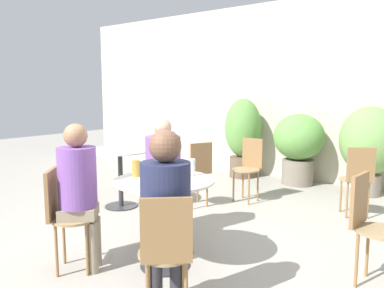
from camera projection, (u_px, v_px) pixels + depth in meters
The scene contains 20 objects.
ground_plane at pixel (149, 274), 3.03m from camera, with size 20.00×20.00×0.00m, color #9E998E.
storefront_wall at pixel (312, 91), 6.12m from camera, with size 10.00×0.06×3.00m.
cafe_table_near at pixel (164, 198), 3.09m from camera, with size 0.83×0.83×0.75m.
cafe_table_far at pixel (120, 162), 4.76m from camera, with size 0.84×0.84×0.75m.
bistro_chair_0 at pixel (163, 184), 3.91m from camera, with size 0.42×0.42×0.85m.
bistro_chair_1 at pixel (63, 210), 3.03m from camera, with size 0.42×0.42×0.85m.
bistro_chair_2 at pixel (166, 247), 2.29m from camera, with size 0.42×0.42×0.85m.
bistro_chair_3 at pixel (358, 175), 4.34m from camera, with size 0.40×0.41×0.85m.
bistro_chair_4 at pixel (369, 219), 2.81m from camera, with size 0.38×0.36×0.85m.
bistro_chair_5 at pixel (198, 168), 4.74m from camera, with size 0.41×0.40×0.85m.
bistro_chair_6 at pixel (249, 163), 5.07m from camera, with size 0.36×0.37×0.85m.
seated_person_0 at pixel (163, 168), 3.74m from camera, with size 0.45×0.45×1.20m.
seated_person_1 at pixel (79, 184), 3.01m from camera, with size 0.39×0.39×1.21m.
seated_person_2 at pixel (166, 206), 2.40m from camera, with size 0.41×0.41×1.22m.
beer_glass_0 at pixel (160, 176), 2.79m from camera, with size 0.07×0.07×0.18m.
beer_glass_1 at pixel (192, 167), 3.20m from camera, with size 0.06×0.06×0.15m.
beer_glass_2 at pixel (136, 168), 3.17m from camera, with size 0.07×0.07×0.14m.
potted_plant_0 at pixel (243, 134), 6.50m from camera, with size 0.63×0.63×1.37m.
potted_plant_1 at pixel (299, 143), 5.96m from camera, with size 0.80×0.80×1.14m.
potted_plant_2 at pixel (369, 143), 5.30m from camera, with size 0.82×0.82×1.28m.
Camera 1 is at (1.93, -2.14, 1.44)m, focal length 35.00 mm.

